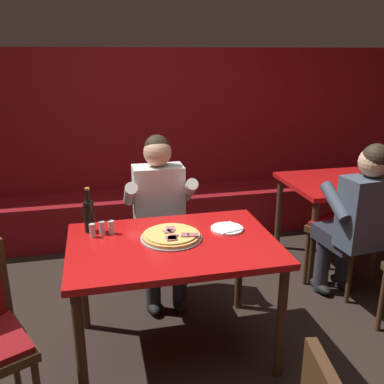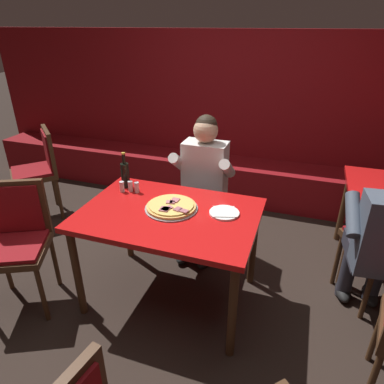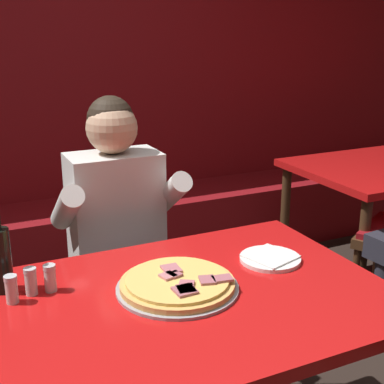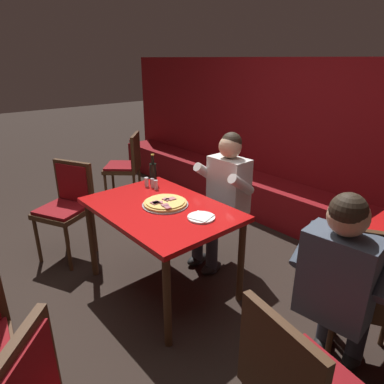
% 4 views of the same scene
% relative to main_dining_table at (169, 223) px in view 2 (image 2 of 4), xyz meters
% --- Properties ---
extents(ground_plane, '(24.00, 24.00, 0.00)m').
position_rel_main_dining_table_xyz_m(ground_plane, '(0.00, 0.00, -0.68)').
color(ground_plane, black).
extents(booth_wall_panel, '(6.80, 0.16, 1.90)m').
position_rel_main_dining_table_xyz_m(booth_wall_panel, '(0.00, 2.18, 0.27)').
color(booth_wall_panel, maroon).
rests_on(booth_wall_panel, ground_plane).
extents(booth_bench, '(6.46, 0.48, 0.46)m').
position_rel_main_dining_table_xyz_m(booth_bench, '(0.00, 1.86, -0.45)').
color(booth_bench, maroon).
rests_on(booth_bench, ground_plane).
extents(main_dining_table, '(1.25, 0.86, 0.77)m').
position_rel_main_dining_table_xyz_m(main_dining_table, '(0.00, 0.00, 0.00)').
color(main_dining_table, '#422816').
rests_on(main_dining_table, ground_plane).
extents(pizza, '(0.38, 0.38, 0.05)m').
position_rel_main_dining_table_xyz_m(pizza, '(-0.00, 0.05, 0.11)').
color(pizza, '#9E9EA3').
rests_on(pizza, main_dining_table).
extents(plate_white_paper, '(0.21, 0.21, 0.02)m').
position_rel_main_dining_table_xyz_m(plate_white_paper, '(0.37, 0.10, 0.10)').
color(plate_white_paper, white).
rests_on(plate_white_paper, main_dining_table).
extents(beer_bottle, '(0.07, 0.07, 0.29)m').
position_rel_main_dining_table_xyz_m(beer_bottle, '(-0.48, 0.27, 0.20)').
color(beer_bottle, black).
rests_on(beer_bottle, main_dining_table).
extents(shaker_oregano, '(0.04, 0.04, 0.09)m').
position_rel_main_dining_table_xyz_m(shaker_oregano, '(-0.47, 0.18, 0.13)').
color(shaker_oregano, silver).
rests_on(shaker_oregano, main_dining_table).
extents(shaker_parmesan, '(0.04, 0.04, 0.09)m').
position_rel_main_dining_table_xyz_m(shaker_parmesan, '(-0.35, 0.21, 0.13)').
color(shaker_parmesan, silver).
rests_on(shaker_parmesan, main_dining_table).
extents(shaker_black_pepper, '(0.04, 0.04, 0.09)m').
position_rel_main_dining_table_xyz_m(shaker_black_pepper, '(-0.41, 0.21, 0.13)').
color(shaker_black_pepper, silver).
rests_on(shaker_black_pepper, main_dining_table).
extents(diner_seated_blue_shirt, '(0.53, 0.53, 1.27)m').
position_rel_main_dining_table_xyz_m(diner_seated_blue_shirt, '(0.03, 0.68, 0.03)').
color(diner_seated_blue_shirt, black).
rests_on(diner_seated_blue_shirt, ground_plane).
extents(dining_chair_side_aisle, '(0.59, 0.59, 0.95)m').
position_rel_main_dining_table_xyz_m(dining_chair_side_aisle, '(-1.06, -0.36, -0.11)').
color(dining_chair_side_aisle, '#422816').
rests_on(dining_chair_side_aisle, ground_plane).
extents(dining_chair_near_right, '(0.62, 0.62, 0.97)m').
position_rel_main_dining_table_xyz_m(dining_chair_near_right, '(-1.81, 0.76, -0.10)').
color(dining_chair_near_right, '#422816').
rests_on(dining_chair_near_right, ground_plane).
extents(diner_standing_companion, '(0.56, 0.56, 1.27)m').
position_rel_main_dining_table_xyz_m(diner_standing_companion, '(1.41, 0.23, 0.03)').
color(diner_standing_companion, black).
rests_on(diner_standing_companion, ground_plane).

